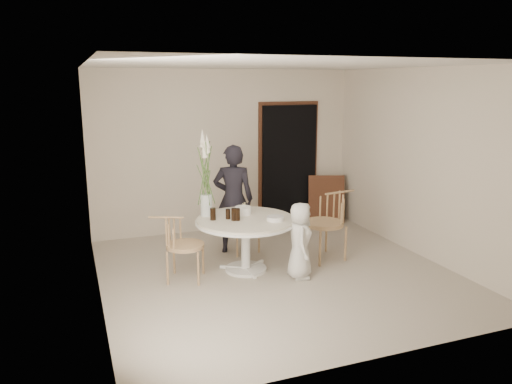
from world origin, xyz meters
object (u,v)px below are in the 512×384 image
object	(u,v)px
birthday_cake	(243,210)
chair_right	(332,215)
table	(246,227)
chair_left	(176,239)
flower_vase	(206,175)
chair_far	(238,216)
girl	(233,199)
boy	(300,241)

from	to	relation	value
birthday_cake	chair_right	bearing A→B (deg)	-6.65
chair_right	table	bearing A→B (deg)	-96.25
chair_right	chair_left	xyz separation A→B (m)	(-2.27, -0.03, -0.08)
table	chair_left	distance (m)	0.94
chair_left	flower_vase	size ratio (longest dim) A/B	0.72
chair_right	chair_far	bearing A→B (deg)	-133.81
girl	chair_right	bearing A→B (deg)	170.59
girl	boy	bearing A→B (deg)	132.02
girl	flower_vase	bearing A→B (deg)	62.45
chair_right	girl	world-z (taller)	girl
chair_left	girl	distance (m)	1.30
chair_far	girl	size ratio (longest dim) A/B	0.50
flower_vase	table	bearing A→B (deg)	-35.46
boy	flower_vase	bearing A→B (deg)	70.61
birthday_cake	flower_vase	size ratio (longest dim) A/B	0.19
table	girl	world-z (taller)	girl
chair_left	girl	size ratio (longest dim) A/B	0.52
birthday_cake	table	bearing A→B (deg)	-100.35
table	chair_left	bearing A→B (deg)	178.21
table	boy	size ratio (longest dim) A/B	1.33
table	chair_left	xyz separation A→B (m)	(-0.94, 0.03, -0.07)
boy	flower_vase	size ratio (longest dim) A/B	0.85
table	chair_left	size ratio (longest dim) A/B	1.57
chair_left	flower_vase	world-z (taller)	flower_vase
chair_left	table	bearing A→B (deg)	-68.17
chair_far	boy	bearing A→B (deg)	-85.28
girl	boy	distance (m)	1.39
table	flower_vase	size ratio (longest dim) A/B	1.13
chair_right	chair_left	bearing A→B (deg)	-98.06
chair_far	girl	world-z (taller)	girl
flower_vase	girl	bearing A→B (deg)	41.36
birthday_cake	flower_vase	xyz separation A→B (m)	(-0.49, 0.11, 0.50)
chair_left	flower_vase	xyz separation A→B (m)	(0.49, 0.29, 0.74)
table	chair_right	size ratio (longest dim) A/B	1.36
boy	flower_vase	xyz separation A→B (m)	(-1.02, 0.79, 0.78)
birthday_cake	flower_vase	bearing A→B (deg)	167.40
chair_far	chair_right	bearing A→B (deg)	-46.62
table	girl	bearing A→B (deg)	83.64
girl	birthday_cake	xyz separation A→B (m)	(-0.05, -0.58, -0.02)
chair_far	girl	distance (m)	0.31
chair_far	chair_left	size ratio (longest dim) A/B	0.96
table	boy	world-z (taller)	boy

